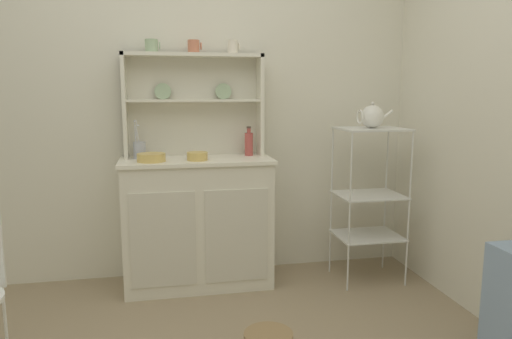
{
  "coord_description": "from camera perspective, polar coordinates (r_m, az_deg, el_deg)",
  "views": [
    {
      "loc": [
        -0.17,
        -1.71,
        1.3
      ],
      "look_at": [
        0.39,
        1.12,
        0.82
      ],
      "focal_mm": 32.95,
      "sensor_mm": 36.0,
      "label": 1
    }
  ],
  "objects": [
    {
      "name": "utensil_jar",
      "position": [
        3.18,
        -13.97,
        2.37
      ],
      "size": [
        0.08,
        0.08,
        0.25
      ],
      "color": "#B2B7C6",
      "rests_on": "hutch_cabinet"
    },
    {
      "name": "cup_sage_0",
      "position": [
        3.21,
        -12.54,
        14.44
      ],
      "size": [
        0.1,
        0.08,
        0.08
      ],
      "color": "#9EB78E",
      "rests_on": "hutch_shelf_unit"
    },
    {
      "name": "porcelain_teapot",
      "position": [
        3.25,
        13.91,
        6.26
      ],
      "size": [
        0.24,
        0.15,
        0.17
      ],
      "color": "white",
      "rests_on": "bakers_rack"
    },
    {
      "name": "wall_back",
      "position": [
        3.34,
        -8.43,
        8.42
      ],
      "size": [
        3.84,
        0.05,
        2.5
      ],
      "primitive_type": "cube",
      "color": "silver",
      "rests_on": "ground"
    },
    {
      "name": "cup_terracotta_1",
      "position": [
        3.22,
        -7.56,
        14.58
      ],
      "size": [
        0.09,
        0.08,
        0.08
      ],
      "color": "#C67556",
      "rests_on": "hutch_shelf_unit"
    },
    {
      "name": "hutch_cabinet",
      "position": [
        3.2,
        -7.07,
        -6.18
      ],
      "size": [
        0.99,
        0.45,
        0.87
      ],
      "color": "silver",
      "rests_on": "ground"
    },
    {
      "name": "bakers_rack",
      "position": [
        3.3,
        13.61,
        -1.95
      ],
      "size": [
        0.44,
        0.36,
        1.06
      ],
      "color": "silver",
      "rests_on": "ground"
    },
    {
      "name": "cup_cream_2",
      "position": [
        3.25,
        -2.81,
        14.65
      ],
      "size": [
        0.08,
        0.07,
        0.09
      ],
      "color": "silver",
      "rests_on": "hutch_shelf_unit"
    },
    {
      "name": "bowl_mixing_large",
      "position": [
        3.03,
        -12.6,
        1.43
      ],
      "size": [
        0.18,
        0.18,
        0.05
      ],
      "primitive_type": "cylinder",
      "color": "#DBB760",
      "rests_on": "hutch_cabinet"
    },
    {
      "name": "bowl_floral_medium",
      "position": [
        3.04,
        -7.14,
        1.61
      ],
      "size": [
        0.13,
        0.13,
        0.05
      ],
      "primitive_type": "cylinder",
      "color": "#DBB760",
      "rests_on": "hutch_cabinet"
    },
    {
      "name": "jam_bottle",
      "position": [
        3.24,
        -0.88,
        3.19
      ],
      "size": [
        0.06,
        0.06,
        0.2
      ],
      "color": "#B74C47",
      "rests_on": "hutch_cabinet"
    },
    {
      "name": "hutch_shelf_unit",
      "position": [
        3.25,
        -7.59,
        8.72
      ],
      "size": [
        0.93,
        0.18,
        0.69
      ],
      "color": "silver",
      "rests_on": "hutch_cabinet"
    }
  ]
}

